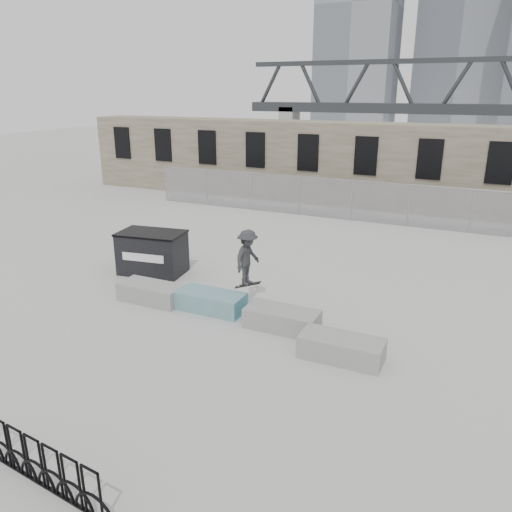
{
  "coord_description": "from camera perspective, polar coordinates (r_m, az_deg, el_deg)",
  "views": [
    {
      "loc": [
        5.98,
        -11.4,
        6.18
      ],
      "look_at": [
        -0.22,
        1.85,
        1.3
      ],
      "focal_mm": 35.0,
      "sensor_mm": 36.0,
      "label": 1
    }
  ],
  "objects": [
    {
      "name": "chainlink_fence",
      "position": [
        25.16,
        10.86,
        6.33
      ],
      "size": [
        22.06,
        0.06,
        2.02
      ],
      "color": "gray",
      "rests_on": "ground"
    },
    {
      "name": "bike_rack",
      "position": [
        9.64,
        -24.8,
        -20.06
      ],
      "size": [
        4.02,
        0.47,
        0.9
      ],
      "rotation": [
        0.0,
        0.0,
        -0.11
      ],
      "color": "black",
      "rests_on": "ground"
    },
    {
      "name": "skateboarder",
      "position": [
        14.39,
        -0.97,
        -0.18
      ],
      "size": [
        0.79,
        1.12,
        1.81
      ],
      "rotation": [
        0.0,
        0.0,
        1.46
      ],
      "color": "#2C2D2F",
      "rests_on": "ground"
    },
    {
      "name": "planter_center_right",
      "position": [
        13.64,
        2.99,
        -7.11
      ],
      "size": [
        2.0,
        0.9,
        0.55
      ],
      "color": "#969693",
      "rests_on": "ground"
    },
    {
      "name": "planter_offset",
      "position": [
        12.36,
        9.75,
        -10.24
      ],
      "size": [
        2.0,
        0.9,
        0.55
      ],
      "color": "#969693",
      "rests_on": "ground"
    },
    {
      "name": "skyline_towers",
      "position": [
        106.45,
        23.36,
        24.98
      ],
      "size": [
        58.0,
        28.0,
        48.0
      ],
      "color": "slate",
      "rests_on": "ground"
    },
    {
      "name": "stone_wall",
      "position": [
        28.55,
        12.95,
        10.09
      ],
      "size": [
        36.0,
        2.58,
        4.5
      ],
      "color": "#6A624E",
      "rests_on": "ground"
    },
    {
      "name": "planter_center_left",
      "position": [
        14.76,
        -5.16,
        -5.1
      ],
      "size": [
        2.0,
        0.9,
        0.55
      ],
      "color": "teal",
      "rests_on": "ground"
    },
    {
      "name": "planter_far_left",
      "position": [
        15.65,
        -11.87,
        -4.03
      ],
      "size": [
        2.0,
        0.9,
        0.55
      ],
      "color": "#969693",
      "rests_on": "ground"
    },
    {
      "name": "dumpster",
      "position": [
        17.9,
        -11.76,
        0.41
      ],
      "size": [
        2.45,
        1.7,
        1.49
      ],
      "rotation": [
        0.0,
        0.0,
        0.15
      ],
      "color": "black",
      "rests_on": "ground"
    },
    {
      "name": "ground",
      "position": [
        14.28,
        -2.37,
        -7.21
      ],
      "size": [
        120.0,
        120.0,
        0.0
      ],
      "primitive_type": "plane",
      "color": "beige",
      "rests_on": "ground"
    }
  ]
}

